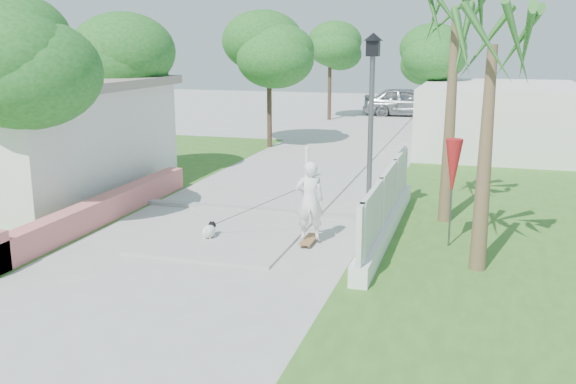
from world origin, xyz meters
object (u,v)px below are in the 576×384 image
(bollard, at_px, (307,162))
(dog, at_px, (209,230))
(skateboarder, at_px, (281,204))
(street_lamp, at_px, (371,124))
(parked_car, at_px, (407,102))
(patio_umbrella, at_px, (453,168))

(bollard, bearing_deg, dog, -93.95)
(bollard, height_order, skateboarder, skateboarder)
(street_lamp, bearing_deg, parked_car, 94.19)
(dog, bearing_deg, skateboarder, 9.80)
(parked_car, bearing_deg, patio_umbrella, -174.94)
(skateboarder, distance_m, dog, 1.70)
(bollard, bearing_deg, parked_car, 86.94)
(patio_umbrella, distance_m, skateboarder, 3.68)
(bollard, height_order, patio_umbrella, patio_umbrella)
(street_lamp, distance_m, bollard, 5.56)
(dog, xyz_separation_m, parked_car, (1.45, 25.23, 0.64))
(street_lamp, xyz_separation_m, dog, (-3.15, -2.04, -2.21))
(bollard, bearing_deg, street_lamp, -59.04)
(parked_car, bearing_deg, dog, 173.30)
(dog, height_order, parked_car, parked_car)
(street_lamp, xyz_separation_m, parked_car, (-1.70, 23.19, -1.57))
(patio_umbrella, relative_size, dog, 3.99)
(bollard, distance_m, patio_umbrella, 7.25)
(street_lamp, xyz_separation_m, skateboarder, (-1.61, -1.70, -1.59))
(street_lamp, bearing_deg, skateboarder, -133.37)
(patio_umbrella, height_order, parked_car, patio_umbrella)
(skateboarder, distance_m, parked_car, 24.90)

